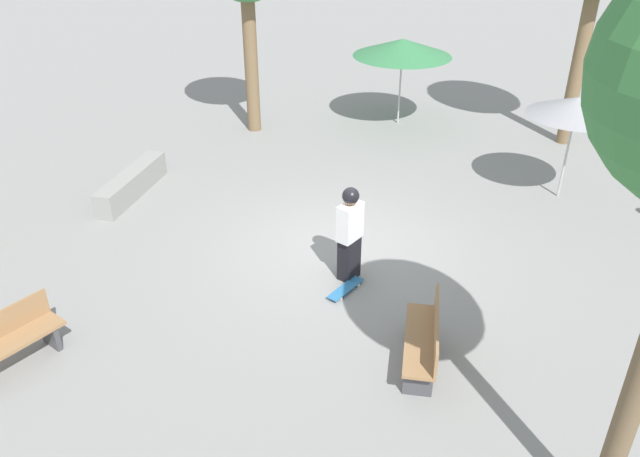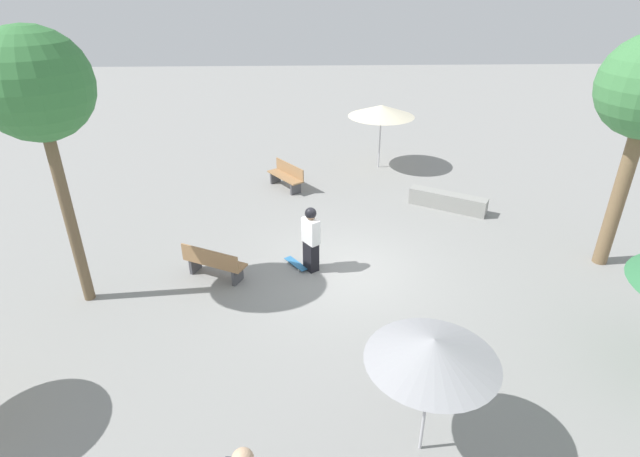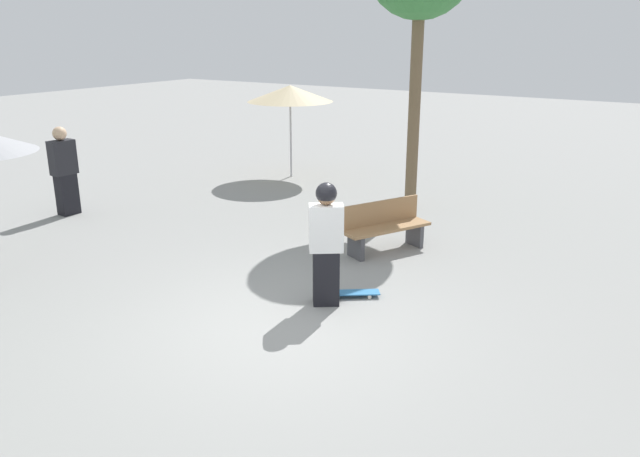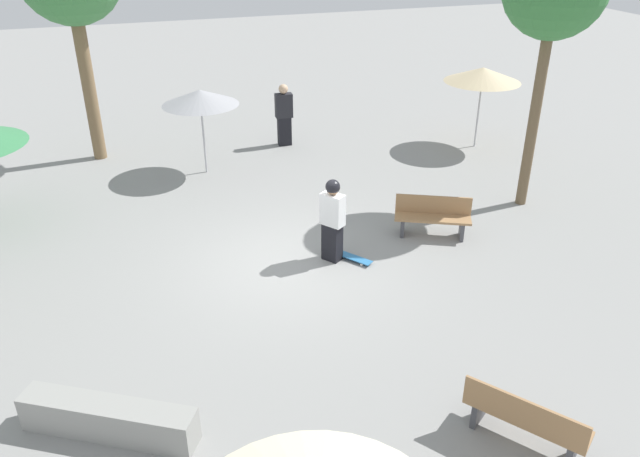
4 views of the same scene
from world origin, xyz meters
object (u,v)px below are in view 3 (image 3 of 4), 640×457
Objects in this scene: skateboard at (351,293)px; bench_near at (384,227)px; skater_main at (326,240)px; bystander_watching at (64,171)px; shade_umbrella_tan at (290,94)px.

bench_near reaches higher than skateboard.
bench_near is (0.29, -2.37, -0.50)m from skater_main.
skater_main is 6.83m from bystander_watching.
bystander_watching is (6.96, -0.54, 0.84)m from skateboard.
shade_umbrella_tan reaches higher than bench_near.
bystander_watching is at bearing 140.30° from skateboard.
bench_near is at bearing 61.80° from skater_main.
shade_umbrella_tan is at bearing -103.39° from bench_near.
bench_near is 0.71× the size of shade_umbrella_tan.
shade_umbrella_tan is 1.28× the size of bystander_watching.
skater_main is 2.44m from bench_near.
bystander_watching is at bearing 69.90° from shade_umbrella_tan.
bystander_watching is at bearing -50.97° from bench_near.
skater_main is 7.94m from shade_umbrella_tan.
bystander_watching is (1.92, 5.25, -1.21)m from shade_umbrella_tan.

